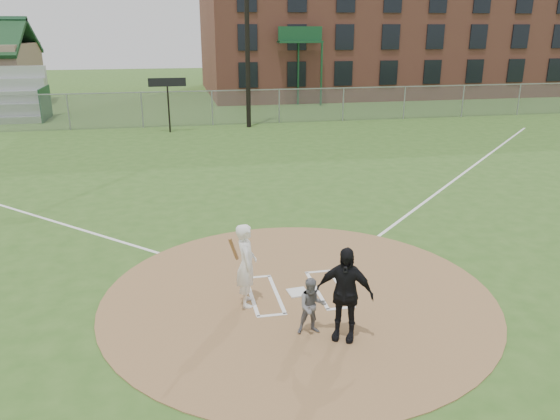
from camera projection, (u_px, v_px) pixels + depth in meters
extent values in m
plane|color=#33591E|center=(298.00, 296.00, 11.78)|extent=(140.00, 140.00, 0.00)
cylinder|color=#987147|center=(298.00, 295.00, 11.77)|extent=(8.40, 8.40, 0.02)
cube|color=silver|center=(298.00, 292.00, 11.86)|extent=(0.45, 0.45, 0.03)
cube|color=white|center=(465.00, 172.00, 21.83)|extent=(17.04, 17.04, 0.01)
imported|color=slate|center=(312.00, 306.00, 10.16)|extent=(0.56, 0.45, 1.11)
imported|color=black|center=(344.00, 294.00, 9.89)|extent=(1.14, 0.89, 1.81)
cube|color=white|center=(252.00, 296.00, 11.72)|extent=(0.08, 1.80, 0.01)
cube|color=white|center=(277.00, 294.00, 11.82)|extent=(0.08, 1.80, 0.01)
cube|color=white|center=(258.00, 277.00, 12.61)|extent=(0.62, 0.08, 0.01)
cube|color=white|center=(272.00, 315.00, 10.94)|extent=(0.62, 0.08, 0.01)
cube|color=white|center=(341.00, 288.00, 12.10)|extent=(0.08, 1.80, 0.01)
cube|color=white|center=(317.00, 290.00, 11.99)|extent=(0.08, 1.80, 0.01)
cube|color=white|center=(318.00, 272.00, 12.88)|extent=(0.62, 0.08, 0.01)
cube|color=white|center=(341.00, 308.00, 11.21)|extent=(0.62, 0.08, 0.01)
imported|color=white|center=(246.00, 265.00, 11.13)|extent=(0.48, 0.68, 1.77)
cylinder|color=#906139|center=(233.00, 249.00, 10.53)|extent=(0.28, 0.59, 0.70)
cube|color=slate|center=(212.00, 108.00, 31.89)|extent=(56.00, 0.03, 2.00)
cube|color=gray|center=(212.00, 91.00, 31.58)|extent=(56.00, 0.06, 0.06)
cube|color=gray|center=(212.00, 108.00, 31.89)|extent=(56.08, 0.08, 2.00)
cube|color=#194728|center=(46.00, 103.00, 33.92)|extent=(0.08, 3.20, 2.00)
cube|color=#9F5544|center=(377.00, 3.00, 47.69)|extent=(30.00, 16.00, 15.00)
cube|color=black|center=(416.00, 0.00, 40.22)|extent=(26.60, 0.10, 12.20)
cube|color=#194728|center=(300.00, 42.00, 38.91)|extent=(3.20, 1.00, 0.15)
cube|color=#194728|center=(298.00, 74.00, 40.10)|extent=(0.12, 0.12, 4.50)
cube|color=#194728|center=(321.00, 74.00, 39.49)|extent=(0.12, 0.12, 4.50)
cube|color=#194728|center=(300.00, 34.00, 38.74)|extent=(3.20, 0.08, 1.00)
cylinder|color=black|center=(247.00, 17.00, 29.75)|extent=(0.26, 0.26, 12.00)
cylinder|color=black|center=(169.00, 108.00, 29.66)|extent=(0.10, 0.10, 2.60)
cube|color=black|center=(167.00, 82.00, 29.21)|extent=(2.00, 0.10, 0.45)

